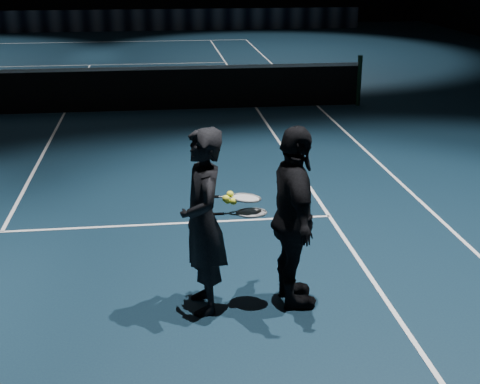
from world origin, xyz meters
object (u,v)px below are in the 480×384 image
Objects in this scene: player_b at (294,218)px; racket_lower at (252,213)px; tennis_balls at (230,199)px; player_a at (203,222)px; racket_upper at (246,198)px.

player_b is 0.41m from racket_lower.
player_b is at bearing -2.23° from tennis_balls.
player_a is at bearing 179.37° from tennis_balls.
racket_upper is at bearing 87.60° from player_a.
tennis_balls is (0.26, -0.00, 0.22)m from player_a.
racket_upper is at bearing 11.82° from tennis_balls.
tennis_balls reaches higher than racket_lower.
tennis_balls is (-0.15, -0.03, 0.01)m from racket_upper.
racket_lower is 0.24m from tennis_balls.
player_a is 0.33m from tennis_balls.
player_b is at bearing 81.88° from player_a.
racket_lower is 1.00× the size of racket_upper.
racket_lower is at bearing -3.22° from tennis_balls.
racket_upper is (-0.45, 0.05, 0.21)m from player_b.
tennis_balls is at bearing -170.43° from racket_upper.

